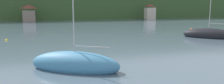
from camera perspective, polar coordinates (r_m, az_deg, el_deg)
wooded_hillside at (r=132.30m, az=-26.25°, el=9.15°), size 352.00×66.46×38.40m
shore_building_west at (r=88.10m, az=-20.95°, el=7.04°), size 4.63×5.44×6.39m
shore_building_westcentral at (r=99.20m, az=9.92°, el=7.73°), size 4.47×3.31×6.85m
sailboat_mid_3 at (r=17.55m, az=-9.78°, el=-5.75°), size 7.53×6.20×9.13m
sailboat_mid_4 at (r=39.70m, az=23.99°, el=1.74°), size 7.33×8.01×12.52m
mooring_buoy_near at (r=37.17m, az=-25.95°, el=0.38°), size 0.45×0.45×0.45m
mooring_buoy_far at (r=54.67m, az=20.10°, el=3.13°), size 0.56×0.56×0.56m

